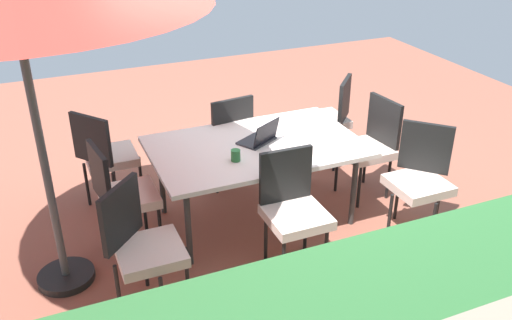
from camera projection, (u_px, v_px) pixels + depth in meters
name	position (u px, v px, depth m)	size (l,w,h in m)	color
ground_plane	(256.00, 218.00, 5.21)	(10.00, 10.00, 0.02)	#935442
dining_table	(256.00, 150.00, 4.89)	(1.83, 1.15, 0.76)	silver
chair_east	(121.00, 192.00, 4.54)	(0.49, 0.48, 0.98)	beige
chair_northeast	(142.00, 243.00, 3.91)	(0.59, 0.59, 0.98)	beige
chair_northwest	(420.00, 175.00, 4.79)	(0.59, 0.59, 0.98)	beige
chair_southwest	(330.00, 116.00, 5.97)	(0.59, 0.59, 0.98)	beige
chair_southeast	(106.00, 153.00, 5.17)	(0.58, 0.58, 0.98)	beige
chair_north	(293.00, 206.00, 4.34)	(0.46, 0.47, 0.98)	beige
chair_west	(370.00, 143.00, 5.37)	(0.48, 0.47, 0.98)	beige
chair_south	(226.00, 135.00, 5.54)	(0.48, 0.49, 0.98)	beige
laptop	(260.00, 138.00, 4.88)	(0.40, 0.37, 0.21)	#2D2D33
cup	(236.00, 155.00, 4.57)	(0.08, 0.08, 0.10)	#286B33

